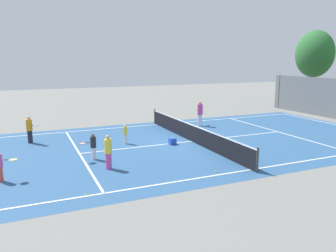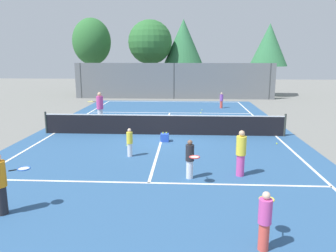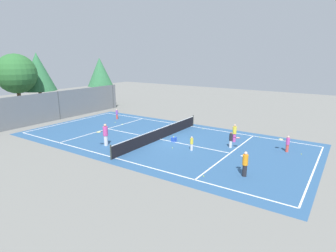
{
  "view_description": "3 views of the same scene",
  "coord_description": "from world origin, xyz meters",
  "views": [
    {
      "loc": [
        16.48,
        -8.7,
        4.67
      ],
      "look_at": [
        -0.81,
        -1.15,
        0.86
      ],
      "focal_mm": 35.17,
      "sensor_mm": 36.0,
      "label": 1
    },
    {
      "loc": [
        1.12,
        -15.95,
        3.83
      ],
      "look_at": [
        0.35,
        -2.04,
        0.88
      ],
      "focal_mm": 35.48,
      "sensor_mm": 36.0,
      "label": 2
    },
    {
      "loc": [
        -18.77,
        -13.39,
        7.04
      ],
      "look_at": [
        -0.02,
        -0.84,
        1.31
      ],
      "focal_mm": 29.65,
      "sensor_mm": 36.0,
      "label": 3
    }
  ],
  "objects": [
    {
      "name": "ground_plane",
      "position": [
        0.0,
        0.0,
        0.0
      ],
      "size": [
        80.0,
        80.0,
        0.0
      ],
      "primitive_type": "plane",
      "color": "slate"
    },
    {
      "name": "court_surface",
      "position": [
        0.0,
        0.0,
        0.0
      ],
      "size": [
        13.0,
        25.0,
        0.01
      ],
      "color": "#2D5684",
      "rests_on": "ground_plane"
    },
    {
      "name": "tennis_net",
      "position": [
        0.0,
        0.0,
        0.51
      ],
      "size": [
        11.9,
        0.1,
        1.1
      ],
      "color": "#333833",
      "rests_on": "ground_plane"
    },
    {
      "name": "tree_3",
      "position": [
        -8.53,
        18.27,
        5.21
      ],
      "size": [
        3.88,
        3.59,
        7.57
      ],
      "color": "brown",
      "rests_on": "ground_plane"
    },
    {
      "name": "player_1",
      "position": [
        1.26,
        -5.94,
        0.66
      ],
      "size": [
        0.47,
        0.85,
        1.26
      ],
      "color": "silver",
      "rests_on": "ground_plane"
    },
    {
      "name": "player_2",
      "position": [
        -3.37,
        -8.61,
        0.81
      ],
      "size": [
        0.86,
        0.72,
        1.56
      ],
      "color": "#232328",
      "rests_on": "ground_plane"
    },
    {
      "name": "player_3",
      "position": [
        2.9,
        -5.59,
        0.77
      ],
      "size": [
        0.32,
        0.32,
        1.51
      ],
      "color": "#D14799",
      "rests_on": "ground_plane"
    },
    {
      "name": "player_4",
      "position": [
        -1.04,
        -3.69,
        0.57
      ],
      "size": [
        0.24,
        0.24,
        1.11
      ],
      "color": "silver",
      "rests_on": "ground_plane"
    },
    {
      "name": "player_5",
      "position": [
        -3.83,
        2.65,
        0.93
      ],
      "size": [
        0.97,
        0.52,
        1.8
      ],
      "color": "silver",
      "rests_on": "ground_plane"
    },
    {
      "name": "player_6",
      "position": [
        2.71,
        -9.8,
        0.65
      ],
      "size": [
        0.48,
        0.85,
        1.25
      ],
      "color": "#E54C3F",
      "rests_on": "ground_plane"
    },
    {
      "name": "ball_crate",
      "position": [
        0.16,
        -1.31,
        0.18
      ],
      "size": [
        0.37,
        0.36,
        0.43
      ],
      "color": "blue",
      "rests_on": "ground_plane"
    },
    {
      "name": "tennis_ball_0",
      "position": [
        -4.8,
        -6.61,
        0.03
      ],
      "size": [
        0.07,
        0.07,
        0.07
      ],
      "primitive_type": "sphere",
      "color": "#CCE533",
      "rests_on": "ground_plane"
    },
    {
      "name": "tennis_ball_1",
      "position": [
        2.25,
        7.58,
        0.03
      ],
      "size": [
        0.07,
        0.07,
        0.07
      ],
      "primitive_type": "sphere",
      "color": "#CCE533",
      "rests_on": "ground_plane"
    },
    {
      "name": "tennis_ball_2",
      "position": [
        -1.42,
        -2.19,
        0.03
      ],
      "size": [
        0.07,
        0.07,
        0.07
      ],
      "primitive_type": "sphere",
      "color": "#CCE533",
      "rests_on": "ground_plane"
    },
    {
      "name": "tennis_ball_4",
      "position": [
        5.14,
        -1.54,
        0.03
      ],
      "size": [
        0.07,
        0.07,
        0.07
      ],
      "primitive_type": "sphere",
      "color": "#CCE533",
      "rests_on": "ground_plane"
    },
    {
      "name": "tennis_ball_5",
      "position": [
        2.12,
        6.42,
        0.03
      ],
      "size": [
        0.07,
        0.07,
        0.07
      ],
      "primitive_type": "sphere",
      "color": "#CCE533",
      "rests_on": "ground_plane"
    },
    {
      "name": "tennis_ball_6",
      "position": [
        5.42,
        -7.01,
        0.03
      ],
      "size": [
        0.07,
        0.07,
        0.07
      ],
      "primitive_type": "sphere",
      "color": "#CCE533",
      "rests_on": "ground_plane"
    }
  ]
}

